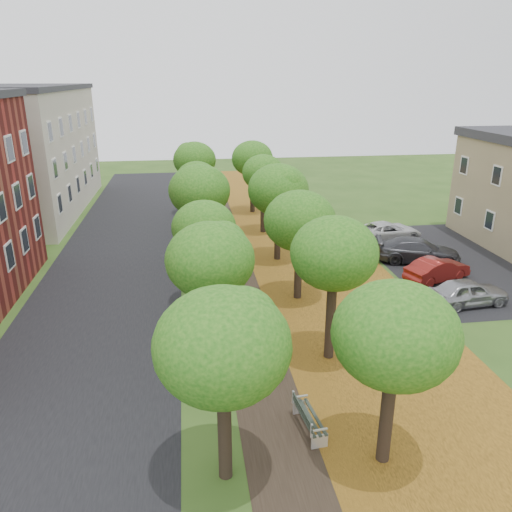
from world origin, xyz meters
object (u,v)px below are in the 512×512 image
object	(u,v)px
bench	(308,418)
car_red	(437,270)
car_silver	(468,292)
car_grey	(418,250)
car_white	(387,231)

from	to	relation	value
bench	car_red	bearing A→B (deg)	-48.44
car_silver	car_grey	distance (m)	6.33
bench	car_grey	distance (m)	18.07
car_grey	car_white	world-z (taller)	car_grey
car_silver	car_white	world-z (taller)	car_silver
car_silver	car_white	distance (m)	10.73
car_silver	car_red	distance (m)	3.27
car_silver	car_red	world-z (taller)	car_silver
car_red	bench	bearing A→B (deg)	116.96
car_grey	car_silver	bearing A→B (deg)	-166.61
car_white	car_silver	bearing A→B (deg)	169.46
car_silver	car_red	bearing A→B (deg)	-5.88
car_red	car_grey	bearing A→B (deg)	-25.95
bench	car_red	distance (m)	15.53
car_silver	bench	bearing A→B (deg)	122.84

